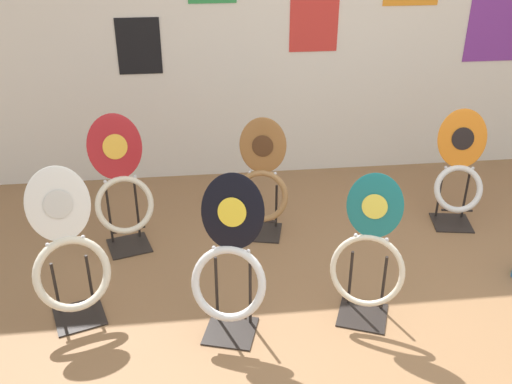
{
  "coord_description": "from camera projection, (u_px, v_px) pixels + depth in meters",
  "views": [
    {
      "loc": [
        -1.09,
        -2.15,
        2.21
      ],
      "look_at": [
        -0.72,
        1.03,
        0.55
      ],
      "focal_mm": 40.0,
      "sensor_mm": 36.0,
      "label": 1
    }
  ],
  "objects": [
    {
      "name": "toilet_seat_display_orange_sun",
      "position": [
        459.0,
        172.0,
        4.18
      ],
      "size": [
        0.4,
        0.35,
        0.87
      ],
      "color": "black",
      "rests_on": "ground_plane"
    },
    {
      "name": "toilet_seat_display_woodgrain",
      "position": [
        262.0,
        184.0,
        4.04
      ],
      "size": [
        0.41,
        0.34,
        0.88
      ],
      "color": "black",
      "rests_on": "ground_plane"
    },
    {
      "name": "toilet_seat_display_jazz_black",
      "position": [
        230.0,
        266.0,
        3.08
      ],
      "size": [
        0.46,
        0.41,
        0.93
      ],
      "color": "black",
      "rests_on": "ground_plane"
    },
    {
      "name": "toilet_seat_display_crimson_swirl",
      "position": [
        122.0,
        191.0,
        3.88
      ],
      "size": [
        0.45,
        0.41,
        0.94
      ],
      "color": "black",
      "rests_on": "ground_plane"
    },
    {
      "name": "toilet_seat_display_white_plain",
      "position": [
        69.0,
        257.0,
        3.21
      ],
      "size": [
        0.48,
        0.45,
        0.91
      ],
      "color": "black",
      "rests_on": "ground_plane"
    },
    {
      "name": "toilet_seat_display_teal_sax",
      "position": [
        369.0,
        259.0,
        3.2
      ],
      "size": [
        0.45,
        0.37,
        0.9
      ],
      "color": "black",
      "rests_on": "ground_plane"
    },
    {
      "name": "ground_plane",
      "position": [
        413.0,
        365.0,
        3.03
      ],
      "size": [
        14.0,
        14.0,
        0.0
      ],
      "primitive_type": "plane",
      "color": "#8E6642"
    },
    {
      "name": "wall_back",
      "position": [
        322.0,
        23.0,
        4.64
      ],
      "size": [
        8.0,
        0.07,
        2.6
      ],
      "color": "silver",
      "rests_on": "ground_plane"
    }
  ]
}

